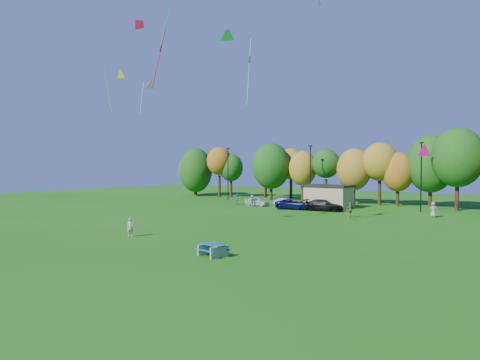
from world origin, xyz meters
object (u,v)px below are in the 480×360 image
Objects in this scene: picnic_table at (213,249)px; car_b at (286,203)px; car_c at (295,204)px; car_d at (323,205)px; car_a at (257,201)px; kite_flyer at (130,227)px.

car_b is at bearing 123.82° from picnic_table.
car_b is 0.75× the size of car_c.
car_d is (4.06, 0.52, 0.02)m from car_c.
car_b is 3.19m from car_c.
car_a is 4.58m from car_b.
car_c is (2.52, -1.95, 0.08)m from car_b.
car_d is (11.05, -0.46, 0.10)m from car_a.
car_d is at bearing -97.62° from car_c.
picnic_table is 34.43m from car_b.
kite_flyer is 28.99m from car_d.
car_c is at bearing 55.76° from kite_flyer.
car_c is 1.01× the size of car_d.
car_c reaches higher than car_a.
car_a is 0.97× the size of car_b.
car_d is (6.58, -1.43, 0.11)m from car_b.
car_a reaches higher than car_b.
car_b is 6.73m from car_d.
picnic_table is at bearing -176.98° from car_d.
car_b is (-13.20, 31.79, 0.18)m from picnic_table.
picnic_table is at bearing -43.13° from kite_flyer.
kite_flyer is at bearing 165.14° from car_c.
kite_flyer reaches higher than car_a.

